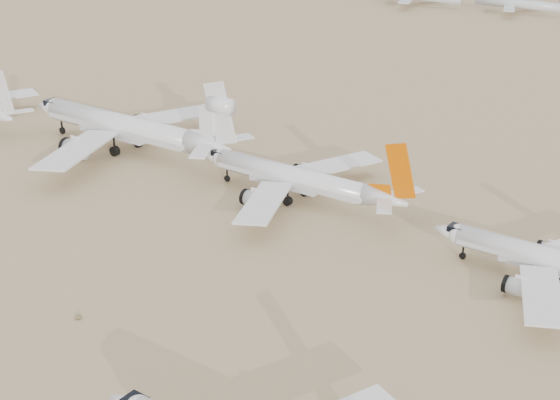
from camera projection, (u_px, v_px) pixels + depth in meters
name	position (u px, v px, depth m)	size (l,w,h in m)	color
row2_orange_tail	(299.00, 179.00, 147.69)	(45.12, 44.14, 16.10)	white
row2_white_trijet	(130.00, 127.00, 172.88)	(57.91, 56.59, 20.52)	white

